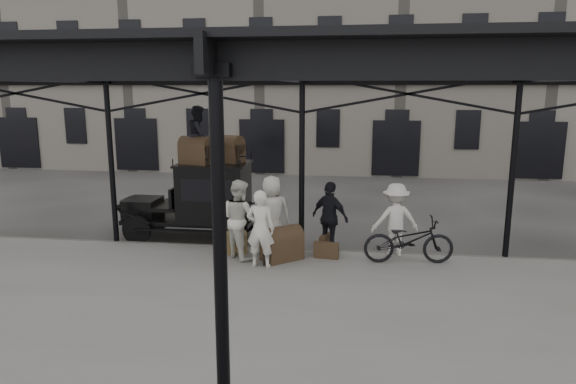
# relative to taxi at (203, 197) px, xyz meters

# --- Properties ---
(ground) EXTENTS (120.00, 120.00, 0.00)m
(ground) POSITION_rel_taxi_xyz_m (2.84, -2.96, -1.20)
(ground) COLOR #383533
(ground) RESTS_ON ground
(platform) EXTENTS (28.00, 8.00, 0.15)m
(platform) POSITION_rel_taxi_xyz_m (2.84, -4.96, -1.13)
(platform) COLOR slate
(platform) RESTS_ON ground
(canopy) EXTENTS (22.50, 9.00, 4.74)m
(canopy) POSITION_rel_taxi_xyz_m (2.84, -4.68, 3.39)
(canopy) COLOR black
(canopy) RESTS_ON ground
(building_frontage) EXTENTS (64.00, 8.00, 14.00)m
(building_frontage) POSITION_rel_taxi_xyz_m (2.84, 15.04, 5.80)
(building_frontage) COLOR slate
(building_frontage) RESTS_ON ground
(taxi) EXTENTS (3.65, 1.55, 2.18)m
(taxi) POSITION_rel_taxi_xyz_m (0.00, 0.00, 0.00)
(taxi) COLOR black
(taxi) RESTS_ON ground
(porter_left) EXTENTS (0.69, 0.49, 1.80)m
(porter_left) POSITION_rel_taxi_xyz_m (2.05, -2.41, -0.16)
(porter_left) COLOR silver
(porter_left) RESTS_ON platform
(porter_midleft) EXTENTS (1.18, 1.16, 1.91)m
(porter_midleft) POSITION_rel_taxi_xyz_m (1.44, -1.84, -0.10)
(porter_midleft) COLOR silver
(porter_midleft) RESTS_ON platform
(porter_centre) EXTENTS (1.08, 0.87, 1.91)m
(porter_centre) POSITION_rel_taxi_xyz_m (2.12, -1.21, -0.10)
(porter_centre) COLOR beige
(porter_centre) RESTS_ON platform
(porter_official) EXTENTS (1.12, 0.95, 1.79)m
(porter_official) POSITION_rel_taxi_xyz_m (3.57, -1.16, -0.16)
(porter_official) COLOR black
(porter_official) RESTS_ON platform
(porter_right) EXTENTS (1.26, 0.87, 1.79)m
(porter_right) POSITION_rel_taxi_xyz_m (5.16, -1.16, -0.16)
(porter_right) COLOR silver
(porter_right) RESTS_ON platform
(bicycle) EXTENTS (2.14, 0.93, 1.09)m
(bicycle) POSITION_rel_taxi_xyz_m (5.44, -1.72, -0.51)
(bicycle) COLOR black
(bicycle) RESTS_ON platform
(porter_roof) EXTENTS (0.63, 0.78, 1.55)m
(porter_roof) POSITION_rel_taxi_xyz_m (-0.03, -0.10, 1.75)
(porter_roof) COLOR black
(porter_roof) RESTS_ON taxi
(steamer_trunk_roof_near) EXTENTS (0.95, 0.73, 0.62)m
(steamer_trunk_roof_near) POSITION_rel_taxi_xyz_m (-0.08, -0.25, 1.29)
(steamer_trunk_roof_near) COLOR #3F2B1D
(steamer_trunk_roof_near) RESTS_ON taxi
(steamer_trunk_roof_far) EXTENTS (0.98, 0.81, 0.62)m
(steamer_trunk_roof_far) POSITION_rel_taxi_xyz_m (0.67, 0.20, 1.29)
(steamer_trunk_roof_far) COLOR #3F2B1D
(steamer_trunk_roof_far) RESTS_ON taxi
(steamer_trunk_platform) EXTENTS (1.07, 1.03, 0.68)m
(steamer_trunk_platform) POSITION_rel_taxi_xyz_m (2.47, -1.88, -0.71)
(steamer_trunk_platform) COLOR #3F2B1D
(steamer_trunk_platform) RESTS_ON platform
(wicker_hamper) EXTENTS (0.70, 0.60, 0.50)m
(wicker_hamper) POSITION_rel_taxi_xyz_m (1.22, -1.49, -0.80)
(wicker_hamper) COLOR olive
(wicker_hamper) RESTS_ON platform
(suitcase_upright) EXTENTS (0.25, 0.62, 0.45)m
(suitcase_upright) POSITION_rel_taxi_xyz_m (3.44, -1.16, -0.83)
(suitcase_upright) COLOR #3F2B1D
(suitcase_upright) RESTS_ON platform
(suitcase_flat) EXTENTS (0.62, 0.23, 0.40)m
(suitcase_flat) POSITION_rel_taxi_xyz_m (3.52, -1.65, -0.85)
(suitcase_flat) COLOR #3F2B1D
(suitcase_flat) RESTS_ON platform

